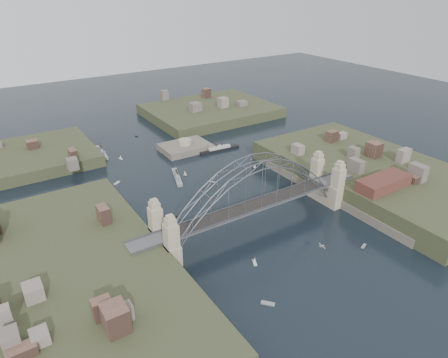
% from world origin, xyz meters
% --- Properties ---
extents(ground, '(500.00, 500.00, 0.00)m').
position_xyz_m(ground, '(0.00, 0.00, 0.00)').
color(ground, black).
rests_on(ground, ground).
extents(bridge, '(84.00, 13.80, 24.60)m').
position_xyz_m(bridge, '(0.00, 0.00, 12.32)').
color(bridge, '#525255').
rests_on(bridge, ground).
extents(shore_west, '(50.50, 90.00, 12.00)m').
position_xyz_m(shore_west, '(-57.32, 0.00, 1.97)').
color(shore_west, '#353B21').
rests_on(shore_west, ground).
extents(shore_east, '(50.50, 90.00, 12.00)m').
position_xyz_m(shore_east, '(57.32, 0.00, 1.97)').
color(shore_east, '#353B21').
rests_on(shore_east, ground).
extents(headland_nw, '(60.00, 45.00, 9.00)m').
position_xyz_m(headland_nw, '(-55.00, 95.00, 0.50)').
color(headland_nw, '#353B21').
rests_on(headland_nw, ground).
extents(headland_ne, '(70.00, 55.00, 9.50)m').
position_xyz_m(headland_ne, '(50.00, 110.00, 0.75)').
color(headland_ne, '#353B21').
rests_on(headland_ne, ground).
extents(fort_island, '(22.00, 16.00, 9.40)m').
position_xyz_m(fort_island, '(12.00, 70.00, -0.34)').
color(fort_island, '#60584C').
rests_on(fort_island, ground).
extents(wharf_shed, '(20.00, 8.00, 4.00)m').
position_xyz_m(wharf_shed, '(44.00, -14.00, 10.00)').
color(wharf_shed, '#592D26').
rests_on(wharf_shed, shore_east).
extents(finger_pier, '(4.00, 22.00, 1.40)m').
position_xyz_m(finger_pier, '(39.00, -28.00, 0.70)').
color(finger_pier, '#525255').
rests_on(finger_pier, ground).
extents(naval_cruiser_near, '(6.90, 15.69, 4.74)m').
position_xyz_m(naval_cruiser_near, '(-4.71, 45.61, 0.74)').
color(naval_cruiser_near, gray).
rests_on(naval_cruiser_near, ground).
extents(naval_cruiser_far, '(3.75, 16.77, 5.61)m').
position_xyz_m(naval_cruiser_far, '(-22.26, 87.24, 0.87)').
color(naval_cruiser_far, gray).
rests_on(naval_cruiser_far, ground).
extents(ocean_liner, '(20.28, 4.06, 4.94)m').
position_xyz_m(ocean_liner, '(25.15, 60.85, 0.77)').
color(ocean_liner, black).
rests_on(ocean_liner, ground).
extents(aeroplane, '(1.52, 2.78, 0.40)m').
position_xyz_m(aeroplane, '(5.66, -23.75, 4.92)').
color(aeroplane, '#B4B7BB').
extents(small_boat_a, '(2.55, 1.75, 0.45)m').
position_xyz_m(small_boat_a, '(-19.11, 19.37, 0.15)').
color(small_boat_a, beige).
rests_on(small_boat_a, ground).
extents(small_boat_b, '(1.68, 2.02, 0.45)m').
position_xyz_m(small_boat_b, '(5.43, 34.88, 0.15)').
color(small_boat_b, beige).
rests_on(small_boat_b, ground).
extents(small_boat_c, '(1.88, 2.86, 2.38)m').
position_xyz_m(small_boat_c, '(-10.88, -14.69, 0.80)').
color(small_boat_c, beige).
rests_on(small_boat_c, ground).
extents(small_boat_d, '(2.46, 2.06, 2.38)m').
position_xyz_m(small_boat_d, '(27.47, 36.18, 0.86)').
color(small_boat_d, beige).
rests_on(small_boat_d, ground).
extents(small_boat_e, '(3.07, 2.53, 0.45)m').
position_xyz_m(small_boat_e, '(-26.67, 54.48, 0.15)').
color(small_boat_e, beige).
rests_on(small_boat_e, ground).
extents(small_boat_f, '(1.57, 1.59, 2.38)m').
position_xyz_m(small_boat_f, '(-0.79, 46.16, 1.05)').
color(small_boat_f, beige).
rests_on(small_boat_f, ground).
extents(small_boat_g, '(2.59, 1.57, 0.45)m').
position_xyz_m(small_boat_g, '(21.43, -26.28, 0.15)').
color(small_boat_g, beige).
rests_on(small_boat_g, ground).
extents(small_boat_h, '(1.44, 2.18, 2.38)m').
position_xyz_m(small_boat_h, '(-17.15, 76.40, 0.93)').
color(small_boat_h, beige).
rests_on(small_boat_h, ground).
extents(small_boat_i, '(2.53, 1.70, 0.45)m').
position_xyz_m(small_boat_i, '(32.87, 11.18, 0.15)').
color(small_boat_i, beige).
rests_on(small_boat_i, ground).
extents(small_boat_j, '(3.12, 3.33, 0.45)m').
position_xyz_m(small_boat_j, '(-17.69, -29.25, 0.15)').
color(small_boat_j, beige).
rests_on(small_boat_j, ground).
extents(small_boat_k, '(1.30, 1.81, 0.45)m').
position_xyz_m(small_boat_k, '(-0.36, 99.73, 0.15)').
color(small_boat_k, beige).
rests_on(small_boat_k, ground).
extents(small_boat_l, '(2.84, 2.63, 0.45)m').
position_xyz_m(small_boat_l, '(-37.12, 27.00, 0.15)').
color(small_boat_l, beige).
rests_on(small_boat_l, ground).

